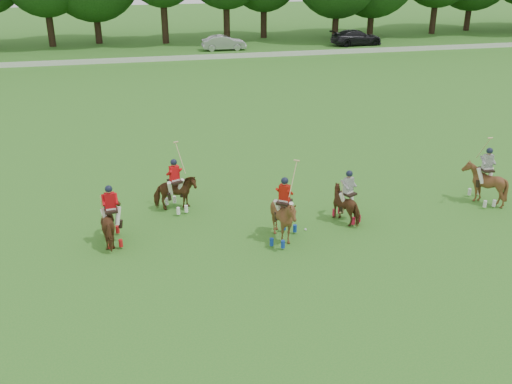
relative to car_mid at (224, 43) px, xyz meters
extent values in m
plane|color=#277321|center=(-5.33, -42.50, -0.72)|extent=(180.00, 180.00, 0.00)
cylinder|color=black|center=(-16.96, 5.99, 1.61)|extent=(0.70, 0.70, 4.64)
cylinder|color=black|center=(-12.32, 7.02, 1.44)|extent=(0.70, 0.70, 4.31)
cylinder|color=black|center=(-5.37, 5.50, 1.90)|extent=(0.70, 0.70, 5.24)
cylinder|color=black|center=(1.29, 5.74, 1.88)|extent=(0.70, 0.70, 5.19)
cylinder|color=black|center=(5.73, 7.12, 1.53)|extent=(0.70, 0.70, 4.48)
cylinder|color=black|center=(13.21, 4.32, 1.39)|extent=(0.70, 0.70, 4.21)
cylinder|color=black|center=(17.92, 5.67, 1.32)|extent=(0.70, 0.70, 4.07)
cylinder|color=black|center=(25.83, 5.88, 1.68)|extent=(0.70, 0.70, 4.79)
cylinder|color=black|center=(31.26, 7.42, 1.51)|extent=(0.70, 0.70, 4.44)
cube|color=white|center=(-5.33, -4.50, -0.50)|extent=(120.00, 0.10, 0.44)
imported|color=#A8A8AD|center=(0.00, 0.00, 0.00)|extent=(4.38, 1.61, 1.43)
imported|color=black|center=(14.02, 0.00, 0.07)|extent=(5.54, 2.58, 1.56)
imported|color=#543216|center=(-10.41, -38.50, 0.03)|extent=(0.99, 1.84, 1.50)
cube|color=black|center=(-10.41, -38.50, 0.58)|extent=(0.50, 0.60, 0.08)
cylinder|color=tan|center=(-10.71, -38.53, 0.50)|extent=(0.05, 0.21, 1.29)
imported|color=#543216|center=(-7.98, -36.26, 0.01)|extent=(1.79, 1.67, 1.46)
cube|color=black|center=(-7.98, -36.26, 0.55)|extent=(0.61, 0.68, 0.08)
cylinder|color=tan|center=(-7.70, -36.16, 1.47)|extent=(0.30, 0.73, 1.08)
imported|color=#543216|center=(-4.42, -39.67, 0.17)|extent=(2.09, 2.14, 1.77)
cube|color=black|center=(-4.42, -39.67, 0.83)|extent=(0.68, 0.71, 0.08)
cylinder|color=tan|center=(-4.17, -39.84, 1.75)|extent=(0.46, 0.65, 1.08)
imported|color=#543216|center=(-1.62, -38.63, -0.05)|extent=(1.38, 1.74, 1.34)
cube|color=black|center=(-1.62, -38.63, 0.44)|extent=(0.65, 0.70, 0.08)
cylinder|color=tan|center=(-1.89, -38.77, 0.36)|extent=(0.12, 0.20, 1.29)
imported|color=#543216|center=(4.47, -38.22, 0.13)|extent=(1.43, 1.59, 1.68)
cube|color=black|center=(4.47, -38.22, 0.75)|extent=(0.47, 0.58, 0.08)
cylinder|color=tan|center=(4.17, -38.21, 1.67)|extent=(0.07, 0.77, 1.08)
sphere|color=white|center=(-3.41, -39.10, -0.67)|extent=(0.09, 0.09, 0.09)
camera|label=1|loc=(-9.30, -57.24, 9.21)|focal=40.00mm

